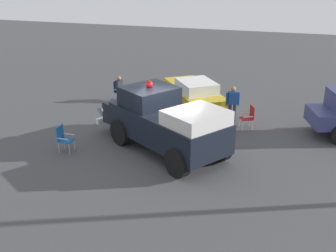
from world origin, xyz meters
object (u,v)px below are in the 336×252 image
at_px(vintage_fire_truck, 164,121).
at_px(classic_hot_rod, 194,94).
at_px(lawn_chair_near_truck, 119,89).
at_px(lawn_chair_by_car, 249,115).
at_px(spectator_standing, 233,102).
at_px(lawn_chair_spare, 63,137).
at_px(spectator_seated, 120,88).

bearing_deg(vintage_fire_truck, classic_hot_rod, -179.49).
relative_size(lawn_chair_near_truck, lawn_chair_by_car, 1.00).
height_order(classic_hot_rod, spectator_standing, spectator_standing).
height_order(lawn_chair_spare, spectator_seated, spectator_seated).
xyz_separation_m(vintage_fire_truck, lawn_chair_by_car, (-3.22, 2.87, -0.61)).
xyz_separation_m(classic_hot_rod, spectator_seated, (-0.09, -3.89, -0.05)).
relative_size(lawn_chair_by_car, spectator_standing, 0.61).
xyz_separation_m(spectator_seated, spectator_standing, (1.50, 6.00, 0.27)).
xyz_separation_m(lawn_chair_near_truck, spectator_seated, (0.05, 0.12, 0.11)).
relative_size(vintage_fire_truck, lawn_chair_near_truck, 6.01).
bearing_deg(lawn_chair_near_truck, classic_hot_rod, 88.09).
height_order(classic_hot_rod, spectator_seated, classic_hot_rod).
distance_m(vintage_fire_truck, spectator_standing, 4.29).
height_order(lawn_chair_by_car, lawn_chair_spare, same).
bearing_deg(lawn_chair_by_car, lawn_chair_near_truck, -106.74).
relative_size(lawn_chair_near_truck, spectator_standing, 0.61).
bearing_deg(lawn_chair_by_car, vintage_fire_truck, -41.75).
relative_size(lawn_chair_spare, spectator_seated, 0.79).
xyz_separation_m(vintage_fire_truck, lawn_chair_spare, (1.18, -3.67, -0.61)).
bearing_deg(classic_hot_rod, spectator_seated, -91.31).
xyz_separation_m(vintage_fire_truck, lawn_chair_near_truck, (-5.30, -4.06, -0.61)).
bearing_deg(classic_hot_rod, lawn_chair_spare, -29.74).
xyz_separation_m(classic_hot_rod, spectator_standing, (1.41, 2.11, 0.22)).
xyz_separation_m(lawn_chair_near_truck, spectator_standing, (1.55, 6.12, 0.37)).
relative_size(classic_hot_rod, spectator_standing, 2.76).
xyz_separation_m(lawn_chair_by_car, spectator_seated, (-2.04, -6.81, 0.11)).
distance_m(lawn_chair_by_car, spectator_standing, 1.04).
bearing_deg(spectator_standing, lawn_chair_spare, -49.28).
relative_size(classic_hot_rod, spectator_seated, 3.58).
bearing_deg(spectator_seated, lawn_chair_by_car, 73.32).
bearing_deg(lawn_chair_by_car, spectator_seated, -106.68).
height_order(vintage_fire_truck, lawn_chair_near_truck, vintage_fire_truck).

